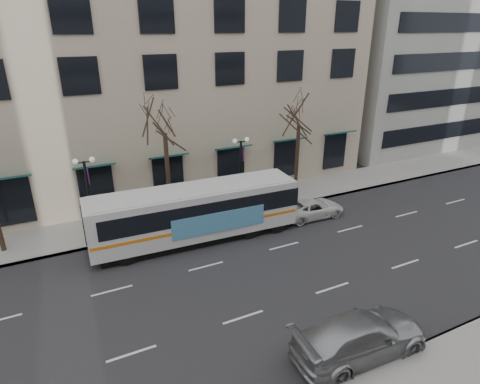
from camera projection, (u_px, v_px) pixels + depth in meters
ground at (223, 289)px, 19.99m from camera, size 160.00×160.00×0.00m
sidewalk_far at (236, 203)px, 29.45m from camera, size 80.00×4.00×0.15m
building_hotel at (92, 28)px, 32.02m from camera, size 40.00×20.00×24.00m
tree_far_mid at (164, 118)px, 24.65m from camera, size 3.60×3.60×8.55m
tree_far_right at (300, 112)px, 28.86m from camera, size 3.60×3.60×8.06m
lamp_post_left at (89, 194)px, 23.66m from camera, size 1.22×0.45×5.21m
lamp_post_right at (241, 170)px, 27.69m from camera, size 1.22×0.45×5.21m
city_bus at (196, 212)px, 24.02m from camera, size 12.61×3.25×3.39m
silver_car at (360, 336)px, 15.83m from camera, size 5.82×2.56×1.66m
white_pickup at (313, 208)px, 27.40m from camera, size 4.45×2.14×1.22m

